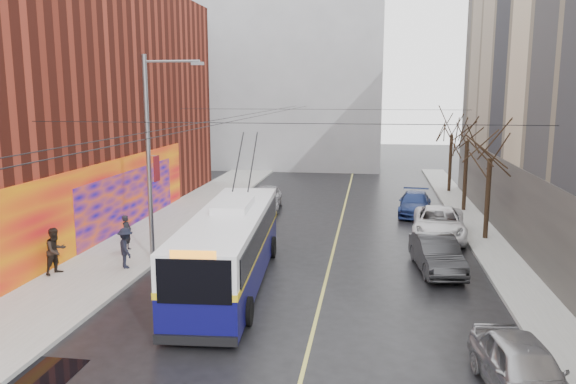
% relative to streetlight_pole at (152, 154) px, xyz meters
% --- Properties ---
extents(sidewalk_left, '(4.00, 60.00, 0.15)m').
position_rel_streetlight_pole_xyz_m(sidewalk_left, '(-1.86, 2.00, -4.77)').
color(sidewalk_left, gray).
rests_on(sidewalk_left, ground).
extents(sidewalk_right, '(2.00, 60.00, 0.15)m').
position_rel_streetlight_pole_xyz_m(sidewalk_right, '(15.14, 2.00, -4.77)').
color(sidewalk_right, gray).
rests_on(sidewalk_right, ground).
extents(lane_line, '(0.12, 50.00, 0.01)m').
position_rel_streetlight_pole_xyz_m(lane_line, '(7.64, 4.00, -4.84)').
color(lane_line, '#BFB74C').
rests_on(lane_line, ground).
extents(building_far, '(20.50, 12.10, 18.00)m').
position_rel_streetlight_pole_xyz_m(building_far, '(0.14, 34.99, 4.17)').
color(building_far, gray).
rests_on(building_far, ground).
extents(streetlight_pole, '(2.65, 0.60, 9.00)m').
position_rel_streetlight_pole_xyz_m(streetlight_pole, '(0.00, 0.00, 0.00)').
color(streetlight_pole, slate).
rests_on(streetlight_pole, ground).
extents(catenary_wires, '(18.00, 60.00, 0.22)m').
position_rel_streetlight_pole_xyz_m(catenary_wires, '(3.60, 4.77, 1.40)').
color(catenary_wires, black).
extents(tree_near, '(3.20, 3.20, 6.40)m').
position_rel_streetlight_pole_xyz_m(tree_near, '(15.14, 6.00, 0.13)').
color(tree_near, black).
rests_on(tree_near, ground).
extents(tree_mid, '(3.20, 3.20, 6.68)m').
position_rel_streetlight_pole_xyz_m(tree_mid, '(15.14, 13.00, 0.41)').
color(tree_mid, black).
rests_on(tree_mid, ground).
extents(tree_far, '(3.20, 3.20, 6.57)m').
position_rel_streetlight_pole_xyz_m(tree_far, '(15.14, 20.00, 0.30)').
color(tree_far, black).
rests_on(tree_far, ground).
extents(puddle, '(2.18, 2.89, 0.01)m').
position_rel_streetlight_pole_xyz_m(puddle, '(0.56, -10.53, -4.84)').
color(puddle, black).
rests_on(puddle, ground).
extents(pigeons_flying, '(2.83, 2.85, 1.67)m').
position_rel_streetlight_pole_xyz_m(pigeons_flying, '(4.13, -0.23, 2.49)').
color(pigeons_flying, slate).
extents(trolleybus, '(3.38, 11.88, 5.57)m').
position_rel_streetlight_pole_xyz_m(trolleybus, '(3.98, -2.35, -3.30)').
color(trolleybus, '#0A0842').
rests_on(trolleybus, ground).
extents(parked_car_a, '(2.28, 4.48, 1.46)m').
position_rel_streetlight_pole_xyz_m(parked_car_a, '(13.14, -9.33, -4.12)').
color(parked_car_a, '#9A9A9E').
rests_on(parked_car_a, ground).
extents(parked_car_b, '(2.11, 4.65, 1.48)m').
position_rel_streetlight_pole_xyz_m(parked_car_b, '(12.14, 0.60, -4.11)').
color(parked_car_b, '#29292C').
rests_on(parked_car_b, ground).
extents(parked_car_c, '(3.11, 5.86, 1.57)m').
position_rel_streetlight_pole_xyz_m(parked_car_c, '(12.84, 6.16, -4.06)').
color(parked_car_c, white).
rests_on(parked_car_c, ground).
extents(parked_car_d, '(2.34, 4.85, 1.36)m').
position_rel_streetlight_pole_xyz_m(parked_car_d, '(12.05, 11.83, -4.17)').
color(parked_car_d, navy).
rests_on(parked_car_d, ground).
extents(following_car, '(2.17, 4.60, 1.52)m').
position_rel_streetlight_pole_xyz_m(following_car, '(2.73, 11.97, -4.09)').
color(following_car, silver).
rests_on(following_car, ground).
extents(pedestrian_a, '(0.41, 0.61, 1.67)m').
position_rel_streetlight_pole_xyz_m(pedestrian_a, '(-1.87, 1.18, -3.86)').
color(pedestrian_a, black).
rests_on(pedestrian_a, sidewalk_left).
extents(pedestrian_b, '(1.01, 1.13, 1.92)m').
position_rel_streetlight_pole_xyz_m(pedestrian_b, '(-3.23, -2.53, -3.74)').
color(pedestrian_b, black).
rests_on(pedestrian_b, sidewalk_left).
extents(pedestrian_c, '(1.17, 1.27, 1.72)m').
position_rel_streetlight_pole_xyz_m(pedestrian_c, '(-0.77, -1.36, -3.84)').
color(pedestrian_c, black).
rests_on(pedestrian_c, sidewalk_left).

